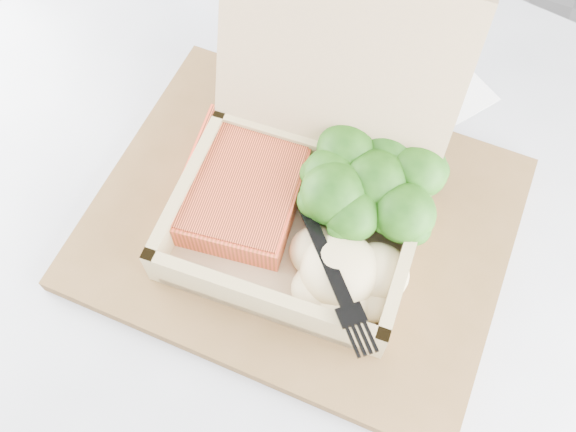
% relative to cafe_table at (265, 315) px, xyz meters
% --- Properties ---
extents(floor, '(4.00, 4.00, 0.00)m').
position_rel_cafe_table_xyz_m(floor, '(-0.51, 0.38, -0.54)').
color(floor, gray).
rests_on(floor, ground).
extents(cafe_table, '(0.91, 0.91, 0.73)m').
position_rel_cafe_table_xyz_m(cafe_table, '(0.00, 0.00, 0.00)').
color(cafe_table, black).
rests_on(cafe_table, floor).
extents(serving_tray, '(0.36, 0.29, 0.02)m').
position_rel_cafe_table_xyz_m(serving_tray, '(0.03, 0.03, 0.20)').
color(serving_tray, brown).
rests_on(serving_tray, cafe_table).
extents(takeout_container, '(0.22, 0.22, 0.18)m').
position_rel_cafe_table_xyz_m(takeout_container, '(0.03, 0.05, 0.25)').
color(takeout_container, '#A08360').
rests_on(takeout_container, serving_tray).
extents(salmon_fillet, '(0.12, 0.14, 0.03)m').
position_rel_cafe_table_xyz_m(salmon_fillet, '(-0.03, 0.03, 0.23)').
color(salmon_fillet, '#E2472C').
rests_on(salmon_fillet, takeout_container).
extents(broccoli_pile, '(0.13, 0.13, 0.05)m').
position_rel_cafe_table_xyz_m(broccoli_pile, '(0.08, 0.07, 0.24)').
color(broccoli_pile, '#296516').
rests_on(broccoli_pile, takeout_container).
extents(mashed_potatoes, '(0.10, 0.09, 0.04)m').
position_rel_cafe_table_xyz_m(mashed_potatoes, '(0.08, -0.01, 0.23)').
color(mashed_potatoes, beige).
rests_on(mashed_potatoes, takeout_container).
extents(plastic_fork, '(0.11, 0.11, 0.02)m').
position_rel_cafe_table_xyz_m(plastic_fork, '(0.05, 0.00, 0.24)').
color(plastic_fork, black).
rests_on(plastic_fork, mashed_potatoes).
extents(receipt, '(0.13, 0.15, 0.00)m').
position_rel_cafe_table_xyz_m(receipt, '(0.08, 0.21, 0.19)').
color(receipt, white).
rests_on(receipt, cafe_table).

